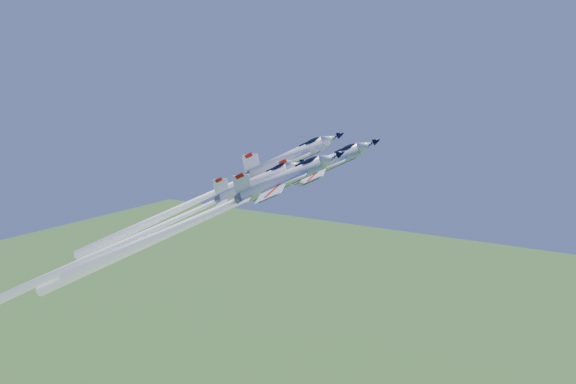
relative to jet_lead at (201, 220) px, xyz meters
The scene contains 4 objects.
jet_lead is the anchor object (origin of this frame).
jet_left 6.54m from the jet_lead, 118.31° to the left, with size 39.82×18.94×35.09m.
jet_right 5.29m from the jet_lead, 52.26° to the right, with size 38.33×18.25×33.54m.
jet_slot 10.48m from the jet_lead, 161.67° to the right, with size 45.32×21.46×44.58m.
Camera 1 is at (51.18, -82.23, 101.38)m, focal length 40.00 mm.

